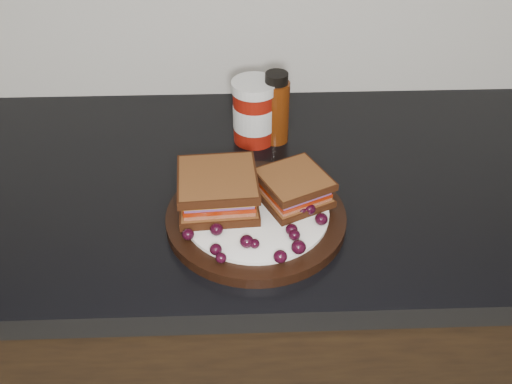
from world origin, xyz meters
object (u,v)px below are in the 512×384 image
condiment_jar (254,112)px  plate (256,218)px  oil_bottle (276,108)px  sandwich_left (218,190)px

condiment_jar → plate: bearing=-91.3°
plate → condiment_jar: 0.24m
oil_bottle → condiment_jar: bearing=178.4°
oil_bottle → sandwich_left: bearing=-115.3°
plate → sandwich_left: bearing=163.0°
condiment_jar → oil_bottle: bearing=-1.6°
plate → sandwich_left: sandwich_left is taller
plate → oil_bottle: 0.25m
condiment_jar → oil_bottle: size_ratio=0.88×
plate → condiment_jar: size_ratio=2.31×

